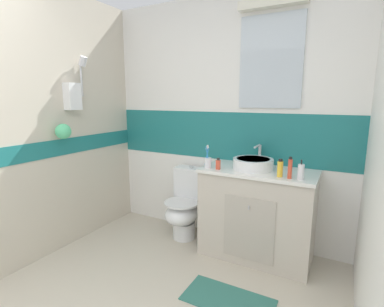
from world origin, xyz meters
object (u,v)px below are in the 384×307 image
(sink_basin, at_px, (253,163))
(soap_dispenser, at_px, (301,172))
(toothpaste_tube_upright, at_px, (290,168))
(toilet, at_px, (185,206))
(deodorant_spray_can, at_px, (280,168))
(toothbrush_cup, at_px, (208,162))
(perfume_flask_small, at_px, (218,164))

(sink_basin, height_order, soap_dispenser, sink_basin)
(toothpaste_tube_upright, bearing_deg, toilet, 170.25)
(deodorant_spray_can, xyz_separation_m, toothpaste_tube_upright, (0.08, -0.02, 0.01))
(sink_basin, relative_size, toothbrush_cup, 1.89)
(toothpaste_tube_upright, bearing_deg, toothbrush_cup, 178.12)
(toothbrush_cup, distance_m, soap_dispenser, 0.83)
(soap_dispenser, relative_size, perfume_flask_small, 1.56)
(sink_basin, height_order, perfume_flask_small, sink_basin)
(toothbrush_cup, distance_m, deodorant_spray_can, 0.66)
(sink_basin, distance_m, toothpaste_tube_upright, 0.40)
(sink_basin, distance_m, toilet, 0.91)
(sink_basin, xyz_separation_m, soap_dispenser, (0.44, -0.16, 0.01))
(perfume_flask_small, bearing_deg, soap_dispenser, 0.15)
(perfume_flask_small, relative_size, toothpaste_tube_upright, 0.59)
(toothbrush_cup, height_order, deodorant_spray_can, toothbrush_cup)
(perfume_flask_small, bearing_deg, toilet, 158.31)
(deodorant_spray_can, bearing_deg, sink_basin, 150.32)
(deodorant_spray_can, distance_m, perfume_flask_small, 0.55)
(deodorant_spray_can, relative_size, toothpaste_tube_upright, 0.84)
(toothbrush_cup, distance_m, perfume_flask_small, 0.11)
(soap_dispenser, distance_m, deodorant_spray_can, 0.16)
(soap_dispenser, distance_m, perfume_flask_small, 0.72)
(soap_dispenser, xyz_separation_m, toothpaste_tube_upright, (-0.08, -0.01, 0.02))
(sink_basin, bearing_deg, deodorant_spray_can, -29.68)
(soap_dispenser, bearing_deg, deodorant_spray_can, 177.49)
(toilet, xyz_separation_m, toothbrush_cup, (0.34, -0.16, 0.55))
(soap_dispenser, bearing_deg, perfume_flask_small, -179.85)
(toilet, height_order, soap_dispenser, soap_dispenser)
(sink_basin, bearing_deg, soap_dispenser, -20.44)
(soap_dispenser, height_order, toothpaste_tube_upright, toothpaste_tube_upright)
(toothbrush_cup, relative_size, toothpaste_tube_upright, 1.21)
(soap_dispenser, height_order, perfume_flask_small, soap_dispenser)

